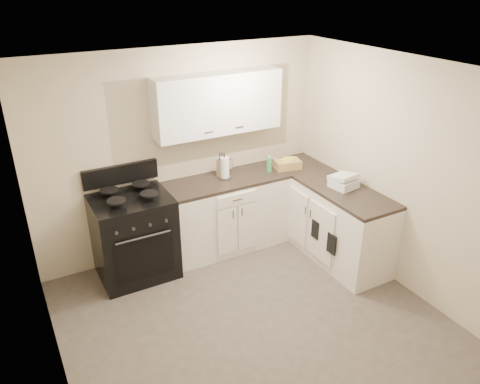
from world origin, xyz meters
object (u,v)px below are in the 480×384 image
countertop_grill (344,183)px  paper_towel (225,168)px  stove (134,238)px  knife_block (222,168)px  wicker_basket (287,164)px

countertop_grill → paper_towel: bearing=131.5°
stove → knife_block: size_ratio=4.69×
paper_towel → wicker_basket: size_ratio=0.82×
wicker_basket → stove: bearing=178.7°
knife_block → countertop_grill: bearing=-51.6°
paper_towel → countertop_grill: paper_towel is taller
knife_block → wicker_basket: (0.86, -0.16, -0.06)m
paper_towel → countertop_grill: (1.09, -0.91, -0.08)m
countertop_grill → knife_block: bearing=130.3°
knife_block → wicker_basket: knife_block is taller
stove → wicker_basket: wicker_basket is taller
stove → paper_towel: (1.20, 0.06, 0.61)m
stove → wicker_basket: (2.05, -0.05, 0.53)m
countertop_grill → wicker_basket: bearing=98.5°
paper_towel → countertop_grill: bearing=-39.9°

